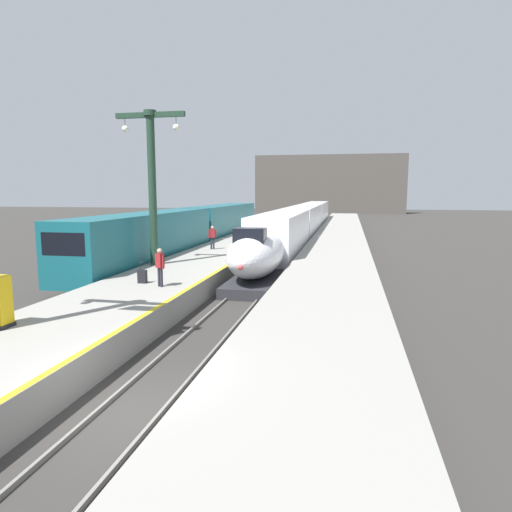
# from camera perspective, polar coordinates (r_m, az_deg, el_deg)

# --- Properties ---
(ground_plane) EXTENTS (260.00, 260.00, 0.00)m
(ground_plane) POSITION_cam_1_polar(r_m,az_deg,el_deg) (11.72, -15.33, -18.40)
(ground_plane) COLOR #33302D
(platform_left) EXTENTS (4.80, 110.00, 1.05)m
(platform_left) POSITION_cam_1_polar(r_m,az_deg,el_deg) (35.51, -3.11, 0.57)
(platform_left) COLOR gray
(platform_left) RESTS_ON ground
(platform_right) EXTENTS (4.80, 110.00, 1.05)m
(platform_right) POSITION_cam_1_polar(r_m,az_deg,el_deg) (34.37, 10.07, 0.20)
(platform_right) COLOR gray
(platform_right) RESTS_ON ground
(platform_left_safety_stripe) EXTENTS (0.20, 107.80, 0.01)m
(platform_left_safety_stripe) POSITION_cam_1_polar(r_m,az_deg,el_deg) (34.94, 0.51, 1.33)
(platform_left_safety_stripe) COLOR yellow
(platform_left_safety_stripe) RESTS_ON platform_left
(rail_main_left) EXTENTS (0.08, 110.00, 0.12)m
(rail_main_left) POSITION_cam_1_polar(r_m,az_deg,el_deg) (37.58, 2.84, 0.27)
(rail_main_left) COLOR slate
(rail_main_left) RESTS_ON ground
(rail_main_right) EXTENTS (0.08, 110.00, 0.12)m
(rail_main_right) POSITION_cam_1_polar(r_m,az_deg,el_deg) (37.38, 5.11, 0.21)
(rail_main_right) COLOR slate
(rail_main_right) RESTS_ON ground
(rail_secondary_left) EXTENTS (0.08, 110.00, 0.12)m
(rail_secondary_left) POSITION_cam_1_polar(r_m,az_deg,el_deg) (39.62, -8.82, 0.59)
(rail_secondary_left) COLOR slate
(rail_secondary_left) RESTS_ON ground
(rail_secondary_right) EXTENTS (0.08, 110.00, 0.12)m
(rail_secondary_right) POSITION_cam_1_polar(r_m,az_deg,el_deg) (39.12, -6.76, 0.54)
(rail_secondary_right) COLOR slate
(rail_secondary_right) RESTS_ON ground
(highspeed_train_main) EXTENTS (2.92, 57.56, 3.60)m
(highspeed_train_main) POSITION_cam_1_polar(r_m,az_deg,el_deg) (48.65, 5.81, 4.26)
(highspeed_train_main) COLOR silver
(highspeed_train_main) RESTS_ON ground
(regional_train_adjacent) EXTENTS (2.85, 36.60, 3.80)m
(regional_train_adjacent) POSITION_cam_1_polar(r_m,az_deg,el_deg) (39.12, -7.86, 3.56)
(regional_train_adjacent) COLOR #145660
(regional_train_adjacent) RESTS_ON ground
(station_column_mid) EXTENTS (4.00, 0.68, 8.54)m
(station_column_mid) POSITION_cam_1_polar(r_m,az_deg,el_deg) (26.16, -13.02, 10.22)
(station_column_mid) COLOR #1E3828
(station_column_mid) RESTS_ON platform_left
(passenger_near_edge) EXTENTS (0.50, 0.39, 1.69)m
(passenger_near_edge) POSITION_cam_1_polar(r_m,az_deg,el_deg) (20.11, -12.04, -1.04)
(passenger_near_edge) COLOR #23232D
(passenger_near_edge) RESTS_ON platform_left
(passenger_mid_platform) EXTENTS (0.52, 0.36, 1.69)m
(passenger_mid_platform) POSITION_cam_1_polar(r_m,az_deg,el_deg) (32.74, -5.53, 2.57)
(passenger_mid_platform) COLOR #23232D
(passenger_mid_platform) RESTS_ON platform_left
(rolling_suitcase) EXTENTS (0.40, 0.22, 0.98)m
(rolling_suitcase) POSITION_cam_1_polar(r_m,az_deg,el_deg) (21.19, -14.15, -2.53)
(rolling_suitcase) COLOR black
(rolling_suitcase) RESTS_ON platform_left
(terminus_back_wall) EXTENTS (36.00, 2.00, 14.00)m
(terminus_back_wall) POSITION_cam_1_polar(r_m,az_deg,el_deg) (111.42, 9.20, 8.94)
(terminus_back_wall) COLOR #4C4742
(terminus_back_wall) RESTS_ON ground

